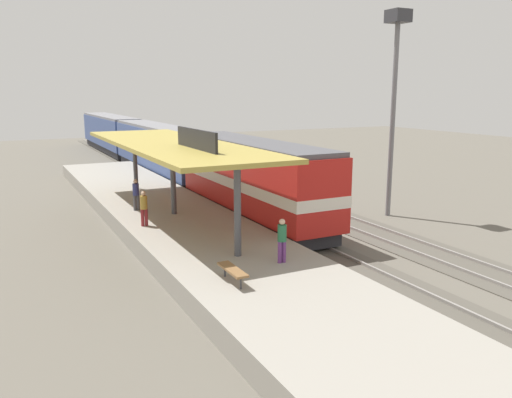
% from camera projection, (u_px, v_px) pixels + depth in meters
% --- Properties ---
extents(ground_plane, '(120.00, 120.00, 0.00)m').
position_uv_depth(ground_plane, '(282.00, 217.00, 30.47)').
color(ground_plane, '#5B564C').
extents(track_near, '(3.20, 110.00, 0.16)m').
position_uv_depth(track_near, '(252.00, 220.00, 29.57)').
color(track_near, '#4E4941').
rests_on(track_near, ground).
extents(track_far, '(3.20, 110.00, 0.16)m').
position_uv_depth(track_far, '(318.00, 211.00, 31.62)').
color(track_far, '#4E4941').
rests_on(track_far, ground).
extents(platform, '(6.00, 44.00, 0.90)m').
position_uv_depth(platform, '(175.00, 222.00, 27.44)').
color(platform, gray).
rests_on(platform, ground).
extents(station_canopy, '(5.20, 18.00, 4.70)m').
position_uv_depth(station_canopy, '(173.00, 146.00, 26.52)').
color(station_canopy, '#47474C').
rests_on(station_canopy, platform).
extents(platform_bench, '(0.44, 1.70, 0.50)m').
position_uv_depth(platform_bench, '(232.00, 270.00, 17.42)').
color(platform_bench, '#333338').
rests_on(platform_bench, platform).
extents(locomotive, '(2.93, 14.43, 4.44)m').
position_uv_depth(locomotive, '(252.00, 179.00, 29.02)').
color(locomotive, '#28282D').
rests_on(locomotive, track_near).
extents(passenger_carriage_front, '(2.90, 20.00, 4.24)m').
position_uv_depth(passenger_carriage_front, '(160.00, 149.00, 44.74)').
color(passenger_carriage_front, '#28282D').
rests_on(passenger_carriage_front, track_near).
extents(passenger_carriage_rear, '(2.90, 20.00, 4.24)m').
position_uv_depth(passenger_carriage_rear, '(110.00, 133.00, 62.87)').
color(passenger_carriage_rear, '#28282D').
rests_on(passenger_carriage_rear, track_near).
extents(light_mast, '(1.10, 1.10, 11.70)m').
position_uv_depth(light_mast, '(395.00, 71.00, 29.05)').
color(light_mast, slate).
rests_on(light_mast, ground).
extents(person_waiting, '(0.34, 0.34, 1.71)m').
position_uv_depth(person_waiting, '(136.00, 193.00, 27.94)').
color(person_waiting, '#4C4C51').
rests_on(person_waiting, platform).
extents(person_walking, '(0.34, 0.34, 1.71)m').
position_uv_depth(person_walking, '(144.00, 207.00, 24.67)').
color(person_walking, maroon).
rests_on(person_walking, platform).
extents(person_boarding, '(0.34, 0.34, 1.71)m').
position_uv_depth(person_boarding, '(282.00, 238.00, 19.36)').
color(person_boarding, '#663375').
rests_on(person_boarding, platform).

